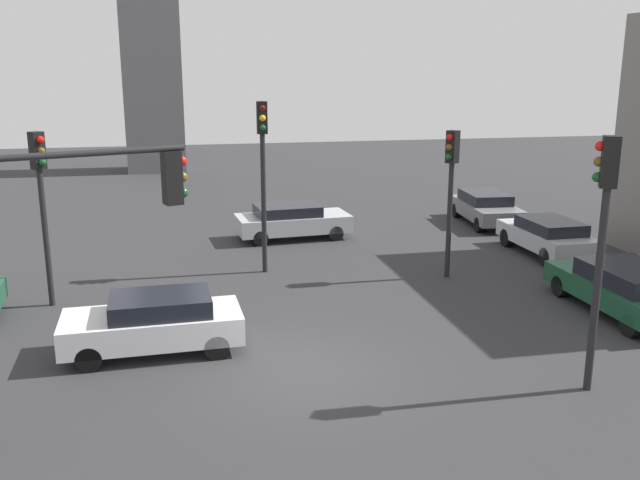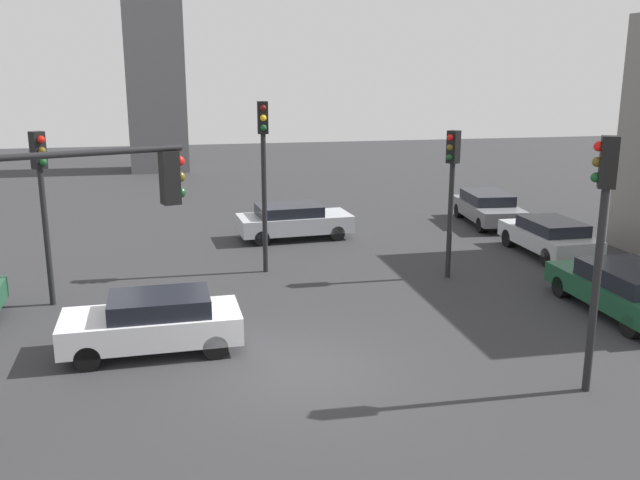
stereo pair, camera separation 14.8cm
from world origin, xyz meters
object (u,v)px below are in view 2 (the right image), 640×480
traffic_light_2 (602,218)px  traffic_light_4 (452,176)px  traffic_light_0 (72,224)px  traffic_light_3 (264,156)px  car_4 (628,289)px  car_0 (549,236)px  car_1 (488,207)px  traffic_light_1 (42,186)px  car_3 (154,322)px  car_2 (293,220)px

traffic_light_2 → traffic_light_4: bearing=-63.1°
traffic_light_0 → traffic_light_3: bearing=45.0°
traffic_light_2 → car_4: (3.70, 3.92, -2.94)m
car_0 → car_1: size_ratio=0.93×
traffic_light_1 → traffic_light_4: 11.94m
traffic_light_3 → car_3: bearing=-27.4°
traffic_light_1 → traffic_light_4: (11.93, 0.22, -0.13)m
traffic_light_2 → car_0: size_ratio=1.25×
car_0 → car_3: size_ratio=1.00×
traffic_light_0 → traffic_light_4: (10.18, 7.36, -0.55)m
traffic_light_2 → traffic_light_3: (-5.38, 9.92, 0.17)m
traffic_light_0 → traffic_light_4: size_ratio=1.16×
traffic_light_1 → car_4: (15.40, -3.98, -2.69)m
car_0 → car_4: bearing=169.3°
car_1 → car_4: 11.29m
traffic_light_3 → traffic_light_1: bearing=-70.0°
car_4 → traffic_light_2: bearing=136.3°
traffic_light_1 → car_0: size_ratio=1.16×
traffic_light_3 → traffic_light_2: bearing=30.8°
car_4 → car_3: bearing=89.6°
car_2 → car_4: 12.74m
traffic_light_0 → car_0: bearing=13.2°
traffic_light_1 → car_2: bearing=88.9°
traffic_light_3 → car_4: size_ratio=1.16×
car_0 → car_1: 5.27m
traffic_light_0 → traffic_light_1: size_ratio=1.11×
traffic_light_4 → traffic_light_0: bearing=-0.2°
traffic_light_0 → traffic_light_3: (4.57, 9.16, 0.00)m
traffic_light_1 → traffic_light_3: (6.32, 2.02, 0.41)m
traffic_light_0 → traffic_light_1: (-1.75, 7.14, -0.41)m
car_0 → car_4: 6.06m
traffic_light_0 → traffic_light_2: 9.98m
traffic_light_3 → car_0: traffic_light_3 is taller
traffic_light_0 → car_2: 15.21m
car_0 → car_3: 14.82m
traffic_light_1 → traffic_light_3: traffic_light_3 is taller
traffic_light_1 → traffic_light_2: 14.12m
traffic_light_1 → traffic_light_2: size_ratio=0.93×
traffic_light_0 → car_0: 17.60m
car_2 → car_4: (7.42, -10.36, 0.00)m
car_0 → traffic_light_2: bearing=153.7°
traffic_light_3 → car_0: (10.16, -0.04, -3.11)m
traffic_light_3 → car_3: (-3.41, -5.98, -3.10)m
car_0 → car_2: 9.57m
traffic_light_3 → car_2: size_ratio=1.22×
car_4 → traffic_light_3: bearing=56.2°
traffic_light_2 → car_1: traffic_light_2 is taller
traffic_light_2 → car_3: bearing=4.4°
traffic_light_0 → car_4: traffic_light_0 is taller
traffic_light_2 → car_0: bearing=-87.3°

